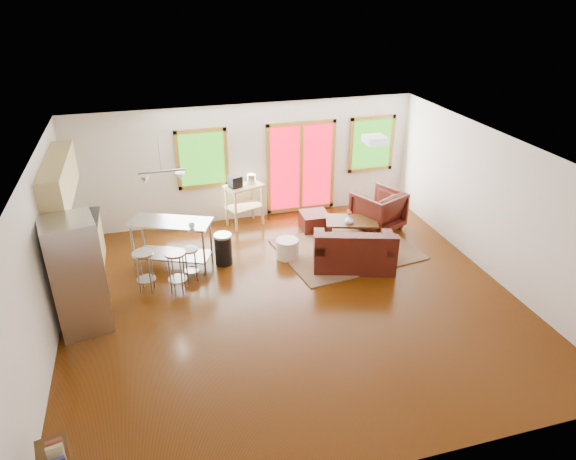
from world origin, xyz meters
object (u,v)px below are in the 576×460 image
object	(u,v)px
armchair	(378,208)
island	(172,236)
loveseat	(354,252)
coffee_table	(352,223)
ottoman	(314,221)
refrigerator	(77,276)
kitchen_cart	(243,191)
rug	(346,249)

from	to	relation	value
armchair	island	world-z (taller)	island
loveseat	coffee_table	distance (m)	1.17
ottoman	armchair	bearing A→B (deg)	-13.05
loveseat	island	bearing A→B (deg)	-178.48
refrigerator	kitchen_cart	xyz separation A→B (m)	(3.12, 2.90, -0.11)
coffee_table	island	world-z (taller)	island
coffee_table	kitchen_cart	world-z (taller)	kitchen_cart
island	kitchen_cart	bearing A→B (deg)	40.31
coffee_table	kitchen_cart	xyz separation A→B (m)	(-2.04, 1.24, 0.45)
coffee_table	ottoman	world-z (taller)	coffee_table
rug	kitchen_cart	size ratio (longest dim) A/B	2.18
loveseat	kitchen_cart	distance (m)	2.90
coffee_table	kitchen_cart	distance (m)	2.43
rug	island	distance (m)	3.48
coffee_table	armchair	bearing A→B (deg)	23.10
ottoman	kitchen_cart	size ratio (longest dim) A/B	0.48
island	refrigerator	bearing A→B (deg)	-134.46
kitchen_cart	ottoman	bearing A→B (deg)	-23.14
island	loveseat	bearing A→B (deg)	-16.09
ottoman	refrigerator	bearing A→B (deg)	-153.35
rug	kitchen_cart	bearing A→B (deg)	136.35
rug	ottoman	bearing A→B (deg)	107.22
rug	island	world-z (taller)	island
rug	armchair	size ratio (longest dim) A/B	2.76
rug	ottoman	xyz separation A→B (m)	(-0.33, 1.07, 0.18)
rug	kitchen_cart	xyz separation A→B (m)	(-1.77, 1.69, 0.80)
rug	refrigerator	xyz separation A→B (m)	(-4.89, -1.21, 0.92)
armchair	island	bearing A→B (deg)	-18.72
loveseat	refrigerator	size ratio (longest dim) A/B	0.91
island	kitchen_cart	size ratio (longest dim) A/B	1.35
refrigerator	armchair	bearing A→B (deg)	7.00
kitchen_cart	rug	bearing A→B (deg)	-43.65
armchair	loveseat	bearing A→B (deg)	26.66
loveseat	refrigerator	xyz separation A→B (m)	(-4.77, -0.57, 0.61)
refrigerator	island	world-z (taller)	refrigerator
ottoman	island	distance (m)	3.20
ottoman	kitchen_cart	distance (m)	1.68
rug	loveseat	size ratio (longest dim) A/B	1.54
coffee_table	rug	bearing A→B (deg)	-121.31
rug	coffee_table	size ratio (longest dim) A/B	2.17
rug	island	xyz separation A→B (m)	(-3.40, 0.30, 0.64)
armchair	kitchen_cart	xyz separation A→B (m)	(-2.78, 0.92, 0.35)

